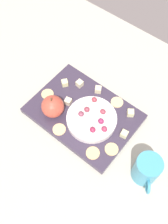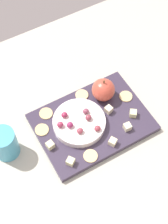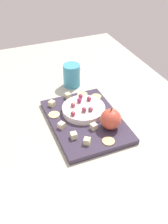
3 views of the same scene
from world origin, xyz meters
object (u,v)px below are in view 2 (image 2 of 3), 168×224
Objects in this scene: cheese_cube_2 at (127,127)px; cup at (4,143)px; cheese_cube_1 at (109,109)px; cracker_3 at (46,113)px; grape_1 at (80,131)px; grape_6 at (97,128)px; grape_0 at (64,115)px; cracker_0 at (42,130)px; grape_3 at (89,118)px; apple_whole at (103,90)px; platter at (92,122)px; serving_dish at (79,123)px; cracker_4 at (82,95)px; grape_2 at (70,125)px; grape_5 at (60,125)px; cracker_2 at (126,96)px; cheese_cube_0 at (50,145)px; cheese_cube_5 at (133,113)px; grape_4 at (86,111)px; cracker_1 at (91,156)px; cheese_cube_3 at (70,161)px; cheese_cube_4 at (113,142)px.

cheese_cube_2 is 36.44cm from cup.
cheese_cube_1 reaches higher than cracker_3.
grape_1 is (13.59, -4.88, 2.07)cm from cheese_cube_2.
grape_0 is at bearing -54.77° from grape_6.
cracker_0 is 14.62cm from grape_3.
cracker_0 is (22.39, 1.40, -3.44)cm from apple_whole.
platter is at bearing 141.06° from cracker_3.
serving_dish is at bearing 131.42° from grape_0.
grape_2 is (9.28, 9.32, 3.02)cm from cracker_4.
serving_dish is at bearing 170.79° from cup.
grape_5 is at bearing -31.63° from grape_2.
cheese_cube_0 is at bearing 7.47° from cracker_2.
serving_dish is 12.99cm from apple_whole.
grape_2 is at bearing -62.58° from grape_1.
apple_whole is at bearing 170.43° from cracker_3.
cheese_cube_5 is 14.69cm from grape_4.
cheese_cube_1 reaches higher than cracker_1.
grape_4 reaches higher than cheese_cube_3.
cheese_cube_1 is at bearing 114.58° from cracker_4.
cheese_cube_4 is 1.06× the size of grape_3.
grape_0 reaches higher than serving_dish.
cracker_1 is (6.40, 10.17, 1.16)cm from platter.
grape_0 is 7.29cm from grape_3.
cracker_2 is 15.74cm from grape_3.
platter is 13.00cm from cheese_cube_5.
grape_3 reaches higher than serving_dish.
cracker_1 is at bearing 57.84° from platter.
grape_5 is (11.72, 7.82, 3.01)cm from cracker_4.
serving_dish is 11.47cm from cracker_0.
serving_dish is 3.84× the size of cracker_1.
apple_whole is 3.53× the size of cheese_cube_3.
cheese_cube_4 reaches higher than cracker_4.
platter is at bearing -122.16° from cracker_1.
cheese_cube_4 is 1.06× the size of grape_4.
apple_whole is 3.76× the size of grape_2.
grape_1 is 21.95cm from cup.
cheese_cube_4 is at bearing 130.87° from grape_2.
cracker_2 is at bearing -174.98° from grape_2.
grape_4 reaches higher than cracker_4.
cup reaches higher than cheese_cube_3.
cracker_0 is 2.15× the size of grape_1.
cheese_cube_1 is at bearing 174.65° from grape_5.
grape_1 is 0.20× the size of cup.
apple_whole reaches higher than cracker_1.
cheese_cube_5 is at bearing 158.49° from platter.
grape_5 reaches higher than grape_4.
grape_6 is at bearing 79.13° from platter.
cheese_cube_0 is (10.99, 2.33, -0.13)cm from serving_dish.
cheese_cube_0 and cheese_cube_4 have the same top height.
cheese_cube_3 is 0.49× the size of cracker_1.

